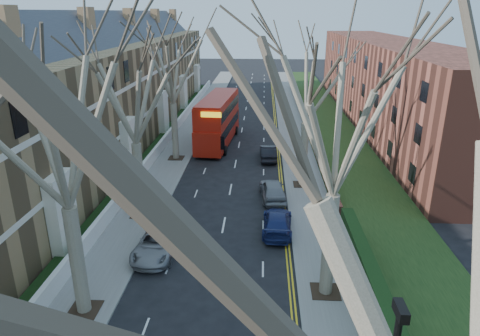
# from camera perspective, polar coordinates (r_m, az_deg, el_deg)

# --- Properties ---
(pavement_left) EXTENTS (3.00, 102.00, 0.12)m
(pavement_left) POSITION_cam_1_polar(r_m,az_deg,el_deg) (51.43, -6.46, 5.22)
(pavement_left) COLOR slate
(pavement_left) RESTS_ON ground
(pavement_right) EXTENTS (3.00, 102.00, 0.12)m
(pavement_right) POSITION_cam_1_polar(r_m,az_deg,el_deg) (50.86, 7.05, 5.02)
(pavement_right) COLOR slate
(pavement_right) RESTS_ON ground
(terrace_left) EXTENTS (9.70, 78.00, 13.60)m
(terrace_left) POSITION_cam_1_polar(r_m,az_deg,el_deg) (44.71, -18.27, 9.27)
(terrace_left) COLOR #94744B
(terrace_left) RESTS_ON ground
(flats_right) EXTENTS (13.97, 54.00, 10.00)m
(flats_right) POSITION_cam_1_polar(r_m,az_deg,el_deg) (55.70, 19.06, 10.59)
(flats_right) COLOR brown
(flats_right) RESTS_ON ground
(front_wall_left) EXTENTS (0.30, 78.00, 1.00)m
(front_wall_left) POSITION_cam_1_polar(r_m,az_deg,el_deg) (44.06, -10.27, 3.23)
(front_wall_left) COLOR white
(front_wall_left) RESTS_ON ground
(grass_verge_right) EXTENTS (6.00, 102.00, 0.06)m
(grass_verge_right) POSITION_cam_1_polar(r_m,az_deg,el_deg) (51.35, 12.09, 4.97)
(grass_verge_right) COLOR #173212
(grass_verge_right) RESTS_ON ground
(tree_left_mid) EXTENTS (10.50, 10.50, 14.71)m
(tree_left_mid) POSITION_cam_1_polar(r_m,az_deg,el_deg) (18.32, -23.51, 7.00)
(tree_left_mid) COLOR #726851
(tree_left_mid) RESTS_ON ground
(tree_left_far) EXTENTS (10.15, 10.15, 14.22)m
(tree_left_far) POSITION_cam_1_polar(r_m,az_deg,el_deg) (27.54, -14.39, 11.26)
(tree_left_far) COLOR #726851
(tree_left_far) RESTS_ON ground
(tree_left_dist) EXTENTS (10.50, 10.50, 14.71)m
(tree_left_dist) POSITION_cam_1_polar(r_m,az_deg,el_deg) (39.04, -9.23, 14.54)
(tree_left_dist) COLOR #726851
(tree_left_dist) RESTS_ON ground
(tree_right_mid) EXTENTS (10.50, 10.50, 14.71)m
(tree_right_mid) POSITION_cam_1_polar(r_m,az_deg,el_deg) (18.66, 13.27, 8.34)
(tree_right_mid) COLOR #726851
(tree_right_mid) RESTS_ON ground
(tree_right_far) EXTENTS (10.15, 10.15, 14.22)m
(tree_right_far) POSITION_cam_1_polar(r_m,az_deg,el_deg) (32.41, 9.10, 12.89)
(tree_right_far) COLOR #726851
(tree_right_far) RESTS_ON ground
(double_decker_bus) EXTENTS (3.70, 11.96, 4.89)m
(double_decker_bus) POSITION_cam_1_polar(r_m,az_deg,el_deg) (44.96, -2.94, 6.24)
(double_decker_bus) COLOR #A5180B
(double_decker_bus) RESTS_ON ground
(car_left_far) EXTENTS (2.43, 4.89, 1.33)m
(car_left_far) POSITION_cam_1_polar(r_m,az_deg,el_deg) (25.44, -10.91, -9.79)
(car_left_far) COLOR gray
(car_left_far) RESTS_ON ground
(car_right_near) EXTENTS (2.01, 4.56, 1.30)m
(car_right_near) POSITION_cam_1_polar(r_m,az_deg,el_deg) (27.40, 4.99, -7.20)
(car_right_near) COLOR navy
(car_right_near) RESTS_ON ground
(car_right_mid) EXTENTS (2.22, 4.49, 1.47)m
(car_right_mid) POSITION_cam_1_polar(r_m,az_deg,el_deg) (31.90, 4.38, -2.92)
(car_right_mid) COLOR gray
(car_right_mid) RESTS_ON ground
(car_right_far) EXTENTS (1.65, 4.23, 1.37)m
(car_right_far) POSITION_cam_1_polar(r_m,az_deg,el_deg) (40.41, 3.79, 2.06)
(car_right_far) COLOR black
(car_right_far) RESTS_ON ground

